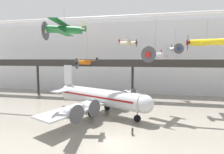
{
  "coord_description": "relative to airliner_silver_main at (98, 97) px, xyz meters",
  "views": [
    {
      "loc": [
        3.95,
        -22.59,
        11.54
      ],
      "look_at": [
        -2.3,
        8.73,
        8.19
      ],
      "focal_mm": 28.0,
      "sensor_mm": 36.0,
      "label": 1
    }
  ],
  "objects": [
    {
      "name": "suspended_plane_orange_highwing",
      "position": [
        -6.55,
        12.19,
        6.98
      ],
      "size": [
        7.33,
        7.31,
        10.94
      ],
      "rotation": [
        0.0,
        0.0,
        3.94
      ],
      "color": "orange"
    },
    {
      "name": "suspended_plane_green_biplane",
      "position": [
        -3.91,
        -6.79,
        12.98
      ],
      "size": [
        7.42,
        9.04,
        5.14
      ],
      "rotation": [
        0.0,
        0.0,
        3.29
      ],
      "color": "#1E6B33"
    },
    {
      "name": "mezzanine_walkway",
      "position": [
        6.02,
        13.95,
        6.11
      ],
      "size": [
        110.0,
        3.2,
        11.34
      ],
      "color": "#2D2B28",
      "rests_on": "ground"
    },
    {
      "name": "info_sign_pedestal",
      "position": [
        8.04,
        -9.36,
        -3.06
      ],
      "size": [
        0.31,
        0.74,
        1.24
      ],
      "rotation": [
        0.0,
        0.0,
        -0.36
      ],
      "color": "#4C4C51",
      "rests_on": "ground"
    },
    {
      "name": "hangar_back_wall",
      "position": [
        6.02,
        24.41,
        8.25
      ],
      "size": [
        140.0,
        3.0,
        23.54
      ],
      "color": "silver",
      "rests_on": "ground"
    },
    {
      "name": "airliner_silver_main",
      "position": [
        0.0,
        0.0,
        0.0
      ],
      "size": [
        23.74,
        27.83,
        10.04
      ],
      "rotation": [
        0.0,
        0.0,
        -0.41
      ],
      "color": "silver",
      "rests_on": "ground"
    },
    {
      "name": "ceiling_truss_beam",
      "position": [
        6.02,
        1.38,
        16.6
      ],
      "size": [
        120.0,
        0.6,
        0.6
      ],
      "color": "silver"
    },
    {
      "name": "ground_plane",
      "position": [
        6.02,
        -12.36,
        -3.52
      ],
      "size": [
        260.0,
        260.0,
        0.0
      ],
      "primitive_type": "plane",
      "color": "gray"
    },
    {
      "name": "suspended_plane_cream_biplane",
      "position": [
        4.94,
        11.8,
        12.16
      ],
      "size": [
        5.19,
        6.37,
        5.28
      ],
      "rotation": [
        0.0,
        0.0,
        6.18
      ],
      "color": "beige"
    },
    {
      "name": "suspended_plane_yellow_lowwing",
      "position": [
        21.95,
        4.6,
        11.38
      ],
      "size": [
        7.94,
        9.67,
        6.56
      ],
      "rotation": [
        0.0,
        0.0,
        2.99
      ],
      "color": "yellow"
    },
    {
      "name": "suspended_plane_white_twin",
      "position": [
        17.5,
        16.32,
        10.83
      ],
      "size": [
        7.71,
        6.37,
        7.01
      ],
      "rotation": [
        0.0,
        0.0,
        4.91
      ],
      "color": "silver"
    },
    {
      "name": "suspended_plane_silver_racer",
      "position": [
        11.58,
        0.84,
        8.55
      ],
      "size": [
        8.17,
        7.19,
        8.9
      ],
      "rotation": [
        0.0,
        0.0,
        4.26
      ],
      "color": "silver"
    }
  ]
}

